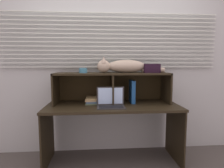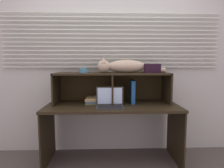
{
  "view_description": "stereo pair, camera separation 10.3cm",
  "coord_description": "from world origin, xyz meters",
  "px_view_note": "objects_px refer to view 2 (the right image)",
  "views": [
    {
      "loc": [
        -0.18,
        -2.12,
        1.26
      ],
      "look_at": [
        0.0,
        0.3,
        0.98
      ],
      "focal_mm": 30.41,
      "sensor_mm": 36.0,
      "label": 1
    },
    {
      "loc": [
        -0.08,
        -2.13,
        1.26
      ],
      "look_at": [
        0.0,
        0.3,
        0.98
      ],
      "focal_mm": 30.41,
      "sensor_mm": 36.0,
      "label": 2
    }
  ],
  "objects_px": {
    "binder_upright": "(132,92)",
    "book_stack": "(92,100)",
    "storage_box": "(151,68)",
    "cat": "(123,66)",
    "laptop": "(110,102)",
    "small_basket": "(83,70)"
  },
  "relations": [
    {
      "from": "book_stack",
      "to": "binder_upright",
      "type": "bearing_deg",
      "value": 0.08
    },
    {
      "from": "laptop",
      "to": "binder_upright",
      "type": "bearing_deg",
      "value": 37.97
    },
    {
      "from": "binder_upright",
      "to": "small_basket",
      "type": "height_order",
      "value": "small_basket"
    },
    {
      "from": "storage_box",
      "to": "laptop",
      "type": "bearing_deg",
      "value": -156.83
    },
    {
      "from": "cat",
      "to": "book_stack",
      "type": "bearing_deg",
      "value": -179.89
    },
    {
      "from": "binder_upright",
      "to": "book_stack",
      "type": "distance_m",
      "value": 0.54
    },
    {
      "from": "cat",
      "to": "binder_upright",
      "type": "xyz_separation_m",
      "value": [
        0.13,
        -0.0,
        -0.33
      ]
    },
    {
      "from": "laptop",
      "to": "book_stack",
      "type": "relative_size",
      "value": 1.23
    },
    {
      "from": "book_stack",
      "to": "laptop",
      "type": "bearing_deg",
      "value": -44.63
    },
    {
      "from": "binder_upright",
      "to": "storage_box",
      "type": "distance_m",
      "value": 0.39
    },
    {
      "from": "laptop",
      "to": "small_basket",
      "type": "bearing_deg",
      "value": 145.45
    },
    {
      "from": "binder_upright",
      "to": "storage_box",
      "type": "xyz_separation_m",
      "value": [
        0.24,
        0.0,
        0.3
      ]
    },
    {
      "from": "small_basket",
      "to": "binder_upright",
      "type": "bearing_deg",
      "value": 0.0
    },
    {
      "from": "laptop",
      "to": "small_basket",
      "type": "height_order",
      "value": "small_basket"
    },
    {
      "from": "binder_upright",
      "to": "book_stack",
      "type": "height_order",
      "value": "binder_upright"
    },
    {
      "from": "book_stack",
      "to": "small_basket",
      "type": "bearing_deg",
      "value": 179.58
    },
    {
      "from": "cat",
      "to": "storage_box",
      "type": "relative_size",
      "value": 4.26
    },
    {
      "from": "small_basket",
      "to": "book_stack",
      "type": "bearing_deg",
      "value": -0.42
    },
    {
      "from": "cat",
      "to": "small_basket",
      "type": "distance_m",
      "value": 0.51
    },
    {
      "from": "binder_upright",
      "to": "storage_box",
      "type": "relative_size",
      "value": 1.42
    },
    {
      "from": "storage_box",
      "to": "cat",
      "type": "bearing_deg",
      "value": 180.0
    },
    {
      "from": "book_stack",
      "to": "storage_box",
      "type": "xyz_separation_m",
      "value": [
        0.77,
        0.0,
        0.41
      ]
    }
  ]
}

